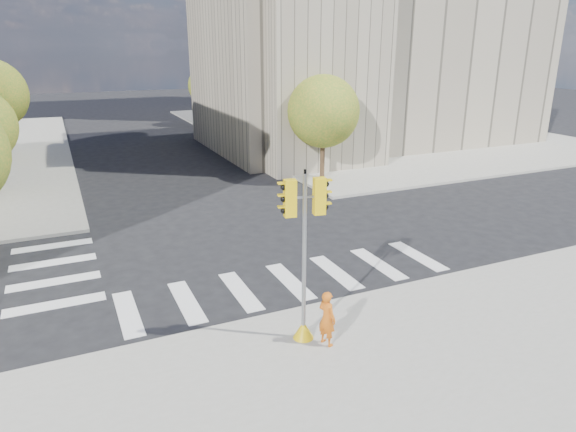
% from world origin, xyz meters
% --- Properties ---
extents(ground, '(160.00, 160.00, 0.00)m').
position_xyz_m(ground, '(0.00, 0.00, 0.00)').
color(ground, black).
rests_on(ground, ground).
extents(sidewalk_far_right, '(28.00, 40.00, 0.15)m').
position_xyz_m(sidewalk_far_right, '(20.00, 26.00, 0.07)').
color(sidewalk_far_right, gray).
rests_on(sidewalk_far_right, ground).
extents(civic_building, '(26.00, 16.00, 19.39)m').
position_xyz_m(civic_building, '(15.59, 19.12, 7.26)').
color(civic_building, gray).
rests_on(civic_building, ground).
extents(tree_re_near, '(4.20, 4.20, 6.16)m').
position_xyz_m(tree_re_near, '(7.50, 10.00, 4.05)').
color(tree_re_near, '#382616').
rests_on(tree_re_near, ground).
extents(tree_re_mid, '(4.60, 4.60, 6.66)m').
position_xyz_m(tree_re_mid, '(7.50, 22.00, 4.35)').
color(tree_re_mid, '#382616').
rests_on(tree_re_mid, ground).
extents(tree_re_far, '(4.00, 4.00, 5.88)m').
position_xyz_m(tree_re_far, '(7.50, 34.00, 3.87)').
color(tree_re_far, '#382616').
rests_on(tree_re_far, ground).
extents(lamp_near, '(0.35, 0.18, 8.11)m').
position_xyz_m(lamp_near, '(8.00, 14.00, 4.58)').
color(lamp_near, black).
rests_on(lamp_near, sidewalk_far_right).
extents(lamp_far, '(0.35, 0.18, 8.11)m').
position_xyz_m(lamp_far, '(8.00, 28.00, 4.58)').
color(lamp_far, black).
rests_on(lamp_far, sidewalk_far_right).
extents(traffic_signal, '(1.08, 0.56, 4.70)m').
position_xyz_m(traffic_signal, '(-1.35, -5.62, 2.15)').
color(traffic_signal, gold).
rests_on(traffic_signal, sidewalk_near).
extents(photographer, '(0.52, 0.65, 1.54)m').
position_xyz_m(photographer, '(-0.92, -6.14, 0.92)').
color(photographer, '#C45A12').
rests_on(photographer, sidewalk_near).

